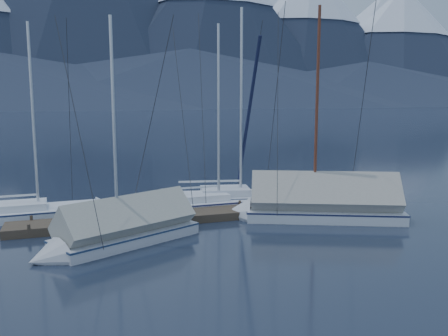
{
  "coord_description": "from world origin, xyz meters",
  "views": [
    {
      "loc": [
        -6.41,
        -17.48,
        5.28
      ],
      "look_at": [
        0.0,
        2.0,
        2.2
      ],
      "focal_mm": 38.0,
      "sensor_mm": 36.0,
      "label": 1
    }
  ],
  "objects_px": {
    "sailboat_open_right": "(251,200)",
    "sailboat_covered_near": "(310,207)",
    "person": "(270,187)",
    "sailboat_open_mid": "(228,204)",
    "sailboat_covered_far": "(115,233)",
    "sailboat_open_left": "(51,213)"
  },
  "relations": [
    {
      "from": "sailboat_open_left",
      "to": "person",
      "type": "relative_size",
      "value": 5.77
    },
    {
      "from": "sailboat_open_left",
      "to": "sailboat_covered_near",
      "type": "relative_size",
      "value": 0.92
    },
    {
      "from": "sailboat_open_mid",
      "to": "sailboat_open_right",
      "type": "relative_size",
      "value": 0.91
    },
    {
      "from": "sailboat_open_right",
      "to": "person",
      "type": "xyz_separation_m",
      "value": [
        0.25,
        -1.67,
        0.96
      ]
    },
    {
      "from": "person",
      "to": "sailboat_covered_far",
      "type": "bearing_deg",
      "value": 135.34
    },
    {
      "from": "sailboat_open_mid",
      "to": "sailboat_covered_far",
      "type": "xyz_separation_m",
      "value": [
        -5.81,
        -4.37,
        0.27
      ]
    },
    {
      "from": "sailboat_covered_near",
      "to": "sailboat_open_right",
      "type": "bearing_deg",
      "value": 111.69
    },
    {
      "from": "sailboat_covered_near",
      "to": "person",
      "type": "distance_m",
      "value": 2.25
    },
    {
      "from": "sailboat_open_mid",
      "to": "sailboat_open_right",
      "type": "bearing_deg",
      "value": 15.56
    },
    {
      "from": "sailboat_open_mid",
      "to": "person",
      "type": "bearing_deg",
      "value": -39.1
    },
    {
      "from": "sailboat_open_left",
      "to": "person",
      "type": "distance_m",
      "value": 9.98
    },
    {
      "from": "sailboat_covered_near",
      "to": "person",
      "type": "relative_size",
      "value": 6.26
    },
    {
      "from": "sailboat_open_left",
      "to": "sailboat_covered_far",
      "type": "bearing_deg",
      "value": -65.42
    },
    {
      "from": "sailboat_covered_near",
      "to": "sailboat_open_left",
      "type": "bearing_deg",
      "value": 160.55
    },
    {
      "from": "sailboat_open_right",
      "to": "sailboat_covered_far",
      "type": "height_order",
      "value": "sailboat_open_right"
    },
    {
      "from": "sailboat_open_right",
      "to": "sailboat_covered_near",
      "type": "relative_size",
      "value": 1.04
    },
    {
      "from": "sailboat_open_mid",
      "to": "sailboat_open_right",
      "type": "height_order",
      "value": "sailboat_open_right"
    },
    {
      "from": "sailboat_open_right",
      "to": "sailboat_covered_far",
      "type": "bearing_deg",
      "value": -146.44
    },
    {
      "from": "sailboat_open_right",
      "to": "sailboat_open_left",
      "type": "bearing_deg",
      "value": 177.93
    },
    {
      "from": "sailboat_covered_far",
      "to": "person",
      "type": "relative_size",
      "value": 5.51
    },
    {
      "from": "person",
      "to": "sailboat_open_mid",
      "type": "bearing_deg",
      "value": 73.69
    },
    {
      "from": "sailboat_open_right",
      "to": "sailboat_covered_near",
      "type": "bearing_deg",
      "value": -68.31
    }
  ]
}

